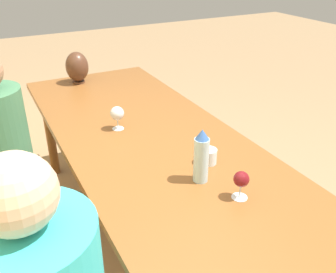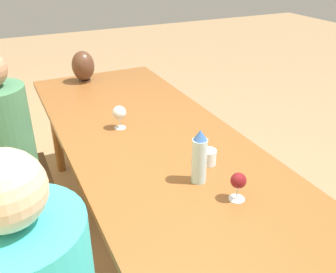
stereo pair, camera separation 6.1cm
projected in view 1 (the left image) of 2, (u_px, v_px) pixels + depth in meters
The scene contains 7 objects.
dining_table at pixel (179, 176), 1.84m from camera, with size 3.15×0.94×0.78m.
water_bottle at pixel (201, 156), 1.64m from camera, with size 0.07×0.07×0.26m.
water_tumbler at pixel (209, 156), 1.81m from camera, with size 0.08×0.08×0.08m.
vase at pixel (77, 67), 2.82m from camera, with size 0.17×0.17×0.24m.
wine_glass_0 at pixel (241, 180), 1.54m from camera, with size 0.07×0.07×0.13m.
wine_glass_1 at pixel (117, 114), 2.12m from camera, with size 0.08×0.08×0.14m.
person_far at pixel (4, 150), 2.17m from camera, with size 0.34×0.34×1.24m.
Camera 1 is at (-1.35, 0.76, 1.74)m, focal length 40.00 mm.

